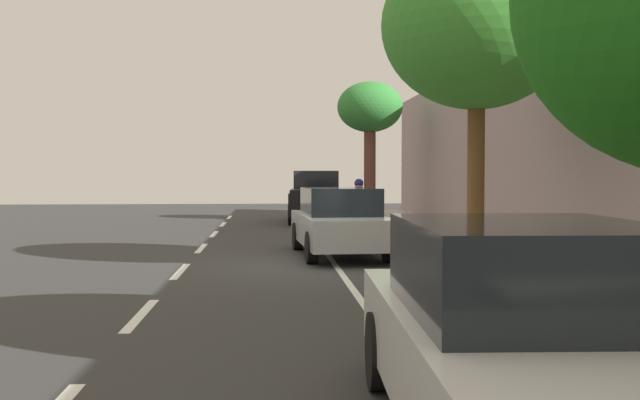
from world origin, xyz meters
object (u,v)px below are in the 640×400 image
Objects in this scene: fire_hydrant at (442,241)px; street_tree_far_end at (477,26)px; bicycle_at_curb at (350,224)px; cyclist_with_backpack at (360,202)px; street_tree_corner at (370,111)px; parked_sedan_white_nearest at (527,338)px; parked_pickup_black_mid at (316,198)px; parked_sedan_silver_second at (340,222)px.

street_tree_far_end is at bearing -4.83° from fire_hydrant.
bicycle_at_curb is at bearing 96.94° from fire_hydrant.
cyclist_with_backpack is 7.99m from street_tree_corner.
parked_sedan_white_nearest is 23.07m from street_tree_corner.
parked_pickup_black_mid is at bearing 95.96° from cyclist_with_backpack.
parked_sedan_silver_second is 4.64m from bicycle_at_curb.
parked_sedan_silver_second is at bearing 90.58° from parked_sedan_white_nearest.
fire_hydrant is (1.64, -2.79, -0.17)m from parked_sedan_silver_second.
parked_sedan_white_nearest is 0.99× the size of parked_sedan_silver_second.
parked_pickup_black_mid is 3.18× the size of cyclist_with_backpack.
street_tree_far_end reaches higher than parked_pickup_black_mid.
cyclist_with_backpack reaches higher than fire_hydrant.
street_tree_corner is at bearing 90.00° from street_tree_far_end.
parked_sedan_white_nearest is 0.86× the size of street_tree_corner.
street_tree_far_end is (1.29, -6.94, 3.54)m from cyclist_with_backpack.
street_tree_corner reaches higher than bicycle_at_curb.
fire_hydrant is (1.43, -14.14, -0.32)m from parked_pickup_black_mid.
street_tree_corner is (1.51, 6.74, 3.85)m from bicycle_at_curb.
parked_sedan_white_nearest is at bearing -90.24° from parked_pickup_black_mid.
cyclist_with_backpack is at bearing 100.56° from street_tree_far_end.
bicycle_at_curb is at bearing -85.47° from parked_pickup_black_mid.
fire_hydrant is at bearing 175.17° from street_tree_far_end.
parked_sedan_white_nearest is 2.63× the size of cyclist_with_backpack.
parked_sedan_white_nearest is 15.99m from bicycle_at_curb.
parked_sedan_white_nearest reaches higher than bicycle_at_curb.
parked_sedan_silver_second is 5.36× the size of fire_hydrant.
street_tree_corner is at bearing -1.47° from parked_pickup_black_mid.
street_tree_corner is 14.57m from fire_hydrant.
bicycle_at_curb is 0.29× the size of street_tree_corner.
fire_hydrant is (0.68, -6.89, -0.45)m from cyclist_with_backpack.
parked_pickup_black_mid is at bearing 88.94° from parked_sedan_silver_second.
street_tree_corner reaches higher than parked_sedan_silver_second.
street_tree_corner is at bearing 77.34° from bicycle_at_curb.
street_tree_far_end is 14.15m from street_tree_corner.
cyclist_with_backpack is at bearing 86.85° from parked_sedan_white_nearest.
fire_hydrant is at bearing -83.06° from bicycle_at_curb.
parked_sedan_silver_second is (-0.11, 11.40, 0.00)m from parked_sedan_white_nearest.
fire_hydrant is (-0.62, 0.05, -3.99)m from street_tree_far_end.
street_tree_corner reaches higher than cyclist_with_backpack.
cyclist_with_backpack is at bearing 76.71° from parked_sedan_silver_second.
street_tree_far_end is at bearing 75.92° from parked_sedan_white_nearest.
street_tree_far_end is at bearing -79.44° from cyclist_with_backpack.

